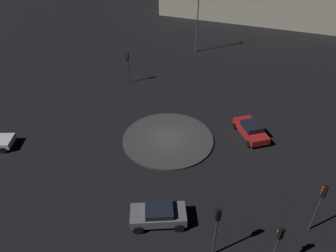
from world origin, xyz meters
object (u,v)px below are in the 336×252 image
Objects in this scene: traffic_light_southeast at (128,62)px; streetlamp_south at (198,8)px; traffic_light_northwest at (278,241)px; traffic_light_northwest_near at (321,200)px; traffic_light_north at (217,223)px; car_red at (251,130)px; car_grey at (158,214)px.

traffic_light_southeast is 0.41× the size of streetlamp_south.
traffic_light_northwest_near is at bearing -76.82° from traffic_light_northwest.
streetlamp_south is (1.44, -34.02, 3.38)m from traffic_light_north.
car_red is at bearing -34.65° from traffic_light_northwest_near.
traffic_light_northwest reaches higher than car_red.
traffic_light_northwest is at bearing -120.04° from traffic_light_north.
car_red is 17.28m from traffic_light_southeast.
traffic_light_southeast is at bearing -145.76° from car_red.
traffic_light_southeast is 26.51m from traffic_light_northwest_near.
traffic_light_northwest reaches higher than traffic_light_southeast.
car_grey is 0.43× the size of streetlamp_south.
streetlamp_south reaches higher than traffic_light_northwest.
traffic_light_north is 0.46× the size of streetlamp_south.
traffic_light_northwest_near is (-10.56, -0.24, 2.25)m from car_grey.
streetlamp_south reaches higher than traffic_light_southeast.
car_red is at bearing -134.13° from car_grey.
traffic_light_northwest reaches higher than car_grey.
traffic_light_northwest_near is (-3.32, -3.17, 0.14)m from traffic_light_northwest.
streetlamp_south is (-2.34, -31.80, 5.74)m from car_grey.
car_red is at bearing 104.78° from streetlamp_south.
car_grey is at bearing -55.68° from car_red.
car_grey is at bearing 37.43° from traffic_light_northwest.
traffic_light_southeast is at bearing -82.12° from car_grey.
traffic_light_north reaches higher than car_red.
traffic_light_northwest is 35.27m from streetlamp_south.
car_red is 22.46m from streetlamp_south.
streetlamp_south is at bearing -22.48° from traffic_light_northwest.
traffic_light_northwest is at bearing 98.05° from streetlamp_south.
car_red is 1.03× the size of traffic_light_north.
traffic_light_northwest_near is 32.81m from streetlamp_south.
car_grey is at bearing 41.34° from traffic_light_north.
streetlamp_south is at bearing -102.29° from car_grey.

